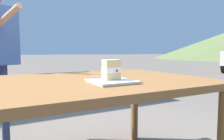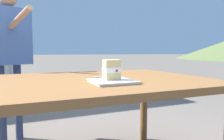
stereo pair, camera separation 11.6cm
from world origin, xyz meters
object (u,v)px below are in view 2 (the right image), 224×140
Objects in this scene: patio_table at (82,92)px; cake_slice at (112,70)px; dessert_plate at (112,82)px; dessert_fork at (106,77)px; diner_person at (8,39)px.

cake_slice is (-0.13, 0.19, 0.15)m from patio_table.
cake_slice is (-0.01, -0.02, 0.06)m from dessert_plate.
dessert_plate is 0.24m from dessert_fork.
dessert_fork is (-0.05, -0.22, -0.07)m from cake_slice.
diner_person is at bearing -63.65° from patio_table.
dessert_fork is 0.11× the size of diner_person.
dessert_plate reaches higher than patio_table.
cake_slice is 1.30m from diner_person.
diner_person is (0.64, -0.91, 0.29)m from dessert_fork.
diner_person is (0.47, -0.94, 0.37)m from patio_table.
dessert_plate is at bearing 119.58° from patio_table.
diner_person is (0.59, -1.15, 0.29)m from dessert_plate.
cake_slice is at bearing 117.57° from diner_person.
cake_slice is at bearing -107.93° from dessert_plate.
dessert_plate is at bearing 116.96° from diner_person.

